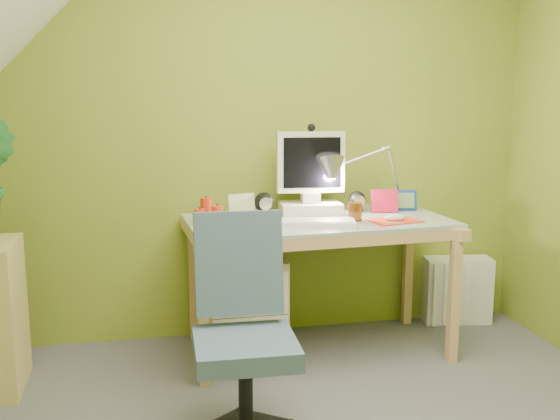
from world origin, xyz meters
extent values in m
cube|color=olive|center=(0.00, 1.60, 1.20)|extent=(3.20, 0.01, 2.40)
cube|color=white|center=(0.18, 1.09, 0.76)|extent=(0.48, 0.24, 0.02)
cube|color=red|center=(0.64, 1.09, 0.75)|extent=(0.29, 0.24, 0.01)
ellipsoid|color=silver|center=(0.64, 1.09, 0.77)|extent=(0.12, 0.08, 0.04)
cylinder|color=brown|center=(0.44, 1.15, 0.80)|extent=(0.09, 0.09, 0.10)
cube|color=red|center=(0.68, 1.35, 0.81)|extent=(0.15, 0.05, 0.13)
cube|color=navy|center=(0.82, 1.39, 0.81)|extent=(0.14, 0.04, 0.12)
cube|color=#B2BE82|center=(-0.14, 1.37, 0.81)|extent=(0.15, 0.05, 0.13)
cube|color=silver|center=(1.24, 1.50, 0.21)|extent=(0.43, 0.22, 0.41)
camera|label=1|loc=(-0.65, -2.12, 1.44)|focal=42.00mm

